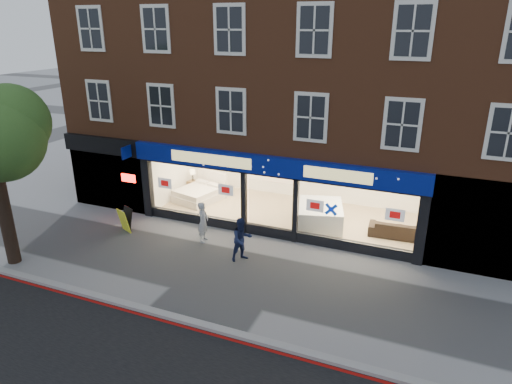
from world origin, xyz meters
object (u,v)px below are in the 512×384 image
Objects in this scene: a_board at (125,220)px; pedestrian_grey at (203,222)px; sofa at (397,229)px; pedestrian_blue at (242,239)px; display_bed at (200,193)px; mattress_stack at (320,215)px.

a_board is 0.61× the size of pedestrian_grey.
a_board is at bearing 15.30° from sofa.
pedestrian_grey and pedestrian_blue have the same top height.
pedestrian_grey is at bearing -44.92° from display_bed.
pedestrian_grey reaches higher than display_bed.
sofa is (8.87, -0.54, -0.02)m from display_bed.
display_bed is 1.53× the size of pedestrian_blue.
mattress_stack is 1.62× the size of pedestrian_blue.
sofa is (3.00, 0.06, -0.12)m from mattress_stack.
pedestrian_blue is at bearing -32.53° from display_bed.
a_board is at bearing -154.65° from mattress_stack.
pedestrian_grey is (-3.76, -2.93, 0.26)m from mattress_stack.
display_bed reaches higher than sofa.
a_board is (-7.05, -3.34, -0.05)m from mattress_stack.
pedestrian_grey reaches higher than mattress_stack.
pedestrian_blue reaches higher than display_bed.
pedestrian_grey is at bearing 107.11° from pedestrian_blue.
display_bed is at bearing 82.30° from pedestrian_blue.
display_bed is 5.90m from mattress_stack.
a_board is at bearing 124.98° from pedestrian_blue.
pedestrian_grey is at bearing -142.09° from mattress_stack.
pedestrian_blue is at bearing -119.71° from pedestrian_grey.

